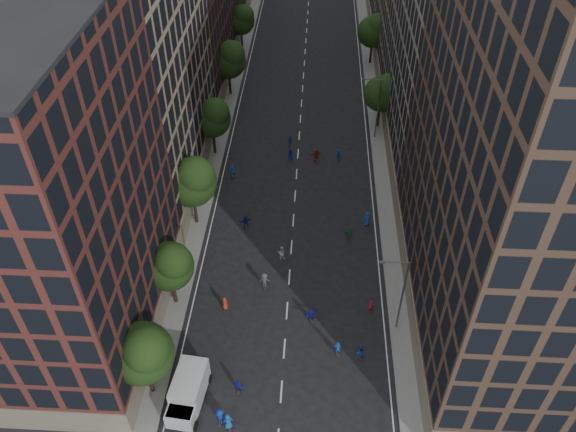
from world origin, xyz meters
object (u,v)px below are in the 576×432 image
Objects in this scene: skater_2 at (360,352)px; streetlamp_far at (377,105)px; cargo_van at (188,392)px; streetlamp_near at (400,292)px; skater_1 at (338,348)px; skater_0 at (228,422)px.

streetlamp_far is at bearing -117.43° from skater_2.
cargo_van is at bearing -113.44° from streetlamp_far.
streetlamp_near is 5.49× the size of skater_1.
streetlamp_near is 6.61m from skater_2.
streetlamp_near is 18.70m from skater_0.
streetlamp_far is 5.22× the size of skater_0.
streetlamp_near is at bearing -155.81° from skater_2.
streetlamp_far is 1.58× the size of cargo_van.
skater_2 is (2.02, -0.28, -0.01)m from skater_1.
skater_0 is at bearing 11.73° from skater_2.
cargo_van is at bearing -153.96° from streetlamp_near.
skater_0 is at bearing -24.02° from cargo_van.
skater_0 is (3.65, -2.13, -0.67)m from cargo_van.
streetlamp_far is 46.53m from skater_0.
skater_2 is at bearing -168.31° from skater_0.
skater_2 is at bearing 162.70° from skater_1.
skater_0 is at bearing 31.06° from skater_1.
cargo_van is 3.47× the size of skater_1.
streetlamp_near is 1.58× the size of cargo_van.
streetlamp_near is 1.00× the size of streetlamp_far.
streetlamp_near is 7.72m from skater_1.
skater_0 is at bearing -142.82° from streetlamp_near.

